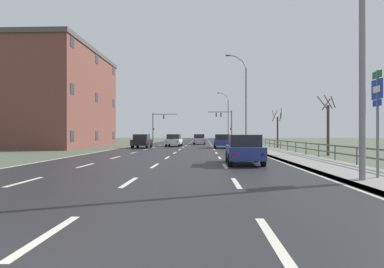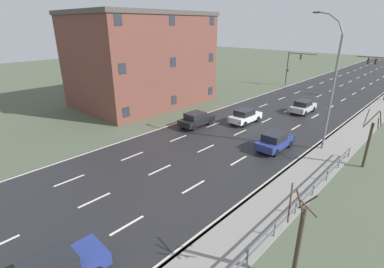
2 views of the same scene
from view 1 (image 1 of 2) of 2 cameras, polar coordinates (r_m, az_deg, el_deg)
name	(u,v)px [view 1 (image 1 of 2)]	position (r m, az deg, el deg)	size (l,w,h in m)	color
ground_plane	(189,144)	(50.95, -0.59, -1.87)	(160.00, 160.00, 0.12)	#4C5642
road_asphalt_strip	(192,142)	(62.92, -0.06, -1.44)	(14.00, 120.00, 0.03)	#232326
sidewalk_right	(234,142)	(63.16, 7.60, -1.39)	(3.00, 120.00, 0.12)	gray
guardrail	(306,146)	(24.33, 19.87, -2.12)	(0.07, 30.54, 1.00)	#515459
street_lamp_foreground	(358,22)	(12.13, 27.69, 17.42)	(2.48, 0.24, 10.70)	slate
street_lamp_midground	(245,102)	(39.30, 9.50, 5.74)	(2.59, 0.24, 11.32)	slate
street_lamp_distant	(228,118)	(67.41, 6.42, 2.97)	(2.46, 0.24, 10.40)	slate
highway_sign	(377,110)	(12.55, 30.45, 3.75)	(0.09, 0.68, 3.79)	slate
traffic_signal_right	(226,121)	(62.52, 6.13, 2.41)	(4.76, 0.36, 6.19)	#38383A
traffic_signal_left	(157,123)	(64.40, -6.27, 2.02)	(4.99, 0.36, 5.86)	#38383A
car_near_right	(199,139)	(48.52, 1.33, -0.94)	(1.87, 4.12, 1.57)	#B7B7BC
car_far_left	(222,141)	(35.98, 5.44, -1.27)	(1.89, 4.13, 1.57)	navy
car_mid_centre	(174,140)	(40.43, -3.28, -1.13)	(1.95, 4.16, 1.57)	silver
car_distant	(244,149)	(16.97, 9.38, -2.71)	(1.93, 4.15, 1.57)	navy
car_near_left	(142,141)	(36.35, -9.01, -1.26)	(1.88, 4.12, 1.57)	black
brick_building	(47,99)	(43.00, -24.68, 5.80)	(12.61, 17.16, 11.87)	brown
bare_tree_near	(328,127)	(25.59, 23.31, 1.22)	(1.28, 1.14, 4.50)	#423328
bare_tree_mid	(278,129)	(38.58, 15.17, 0.79)	(1.15, 1.21, 4.65)	#423328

